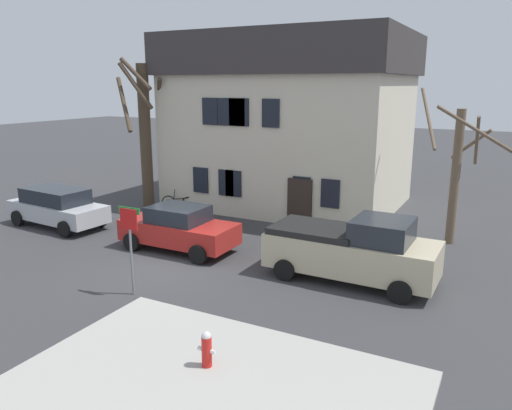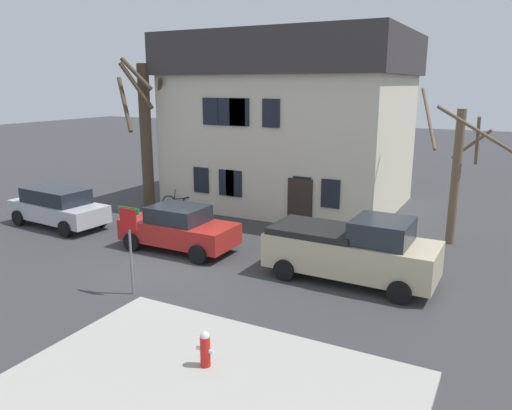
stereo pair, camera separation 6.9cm
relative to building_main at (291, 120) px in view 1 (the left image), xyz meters
name	(u,v)px [view 1 (the left image)]	position (x,y,z in m)	size (l,w,h in m)	color
ground_plane	(163,268)	(0.10, -10.64, -4.24)	(120.00, 120.00, 0.00)	#38383A
sidewalk_slab	(199,400)	(5.23, -16.13, -4.18)	(8.12, 6.20, 0.12)	#A8A59E
building_main	(291,120)	(0.00, 0.00, 0.00)	(11.22, 8.36, 8.32)	beige
tree_bare_near	(144,131)	(-5.85, -4.22, -0.45)	(2.57, 2.58, 7.20)	#4C3D2D
tree_bare_mid	(456,169)	(8.27, -3.42, -1.32)	(3.50, 3.02, 5.86)	brown
car_silver_wagon	(57,207)	(-7.04, -8.73, -3.37)	(4.76, 2.30, 1.66)	#B7BABF
car_red_sedan	(179,228)	(-0.53, -8.86, -3.40)	(4.34, 2.07, 1.67)	#AD231E
pickup_truck_beige	(352,249)	(6.00, -8.75, -3.23)	(5.27, 2.32, 2.09)	#C6B793
fire_hydrant	(207,348)	(4.78, -15.14, -3.70)	(0.42, 0.22, 0.81)	red
street_sign_pole	(130,234)	(0.68, -12.78, -2.39)	(0.76, 0.07, 2.63)	slate
bicycle_leaning	(179,203)	(-4.10, -4.04, -3.87)	(1.71, 0.48, 1.03)	black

